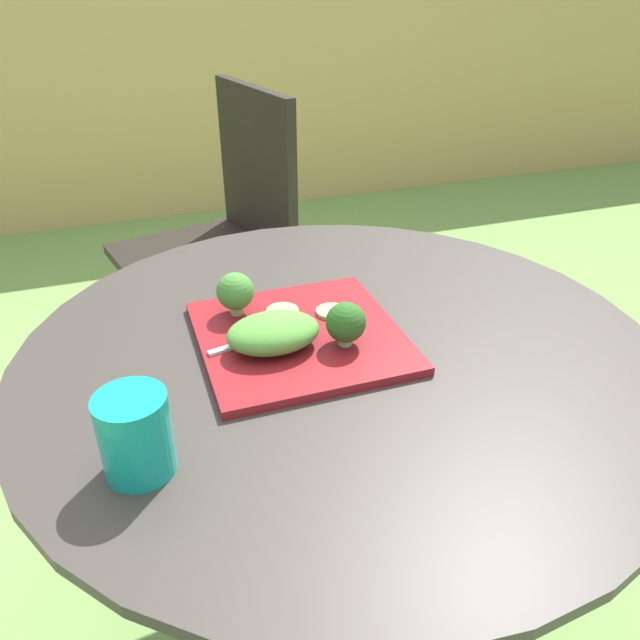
{
  "coord_description": "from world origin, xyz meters",
  "views": [
    {
      "loc": [
        -0.28,
        -0.73,
        1.21
      ],
      "look_at": [
        -0.03,
        0.02,
        0.74
      ],
      "focal_mm": 34.76,
      "sensor_mm": 36.0,
      "label": 1
    }
  ],
  "objects_px": {
    "drinking_glass": "(136,438)",
    "salad_plate": "(300,337)",
    "fork": "(267,336)",
    "patio_chair": "(226,223)"
  },
  "relations": [
    {
      "from": "salad_plate",
      "to": "fork",
      "type": "bearing_deg",
      "value": 176.96
    },
    {
      "from": "salad_plate",
      "to": "fork",
      "type": "distance_m",
      "value": 0.05
    },
    {
      "from": "salad_plate",
      "to": "drinking_glass",
      "type": "bearing_deg",
      "value": -141.43
    },
    {
      "from": "patio_chair",
      "to": "salad_plate",
      "type": "bearing_deg",
      "value": -93.97
    },
    {
      "from": "patio_chair",
      "to": "salad_plate",
      "type": "height_order",
      "value": "patio_chair"
    },
    {
      "from": "patio_chair",
      "to": "fork",
      "type": "height_order",
      "value": "patio_chair"
    },
    {
      "from": "salad_plate",
      "to": "patio_chair",
      "type": "bearing_deg",
      "value": 86.03
    },
    {
      "from": "patio_chair",
      "to": "fork",
      "type": "relative_size",
      "value": 5.84
    },
    {
      "from": "drinking_glass",
      "to": "salad_plate",
      "type": "bearing_deg",
      "value": 38.57
    },
    {
      "from": "drinking_glass",
      "to": "fork",
      "type": "distance_m",
      "value": 0.29
    }
  ]
}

